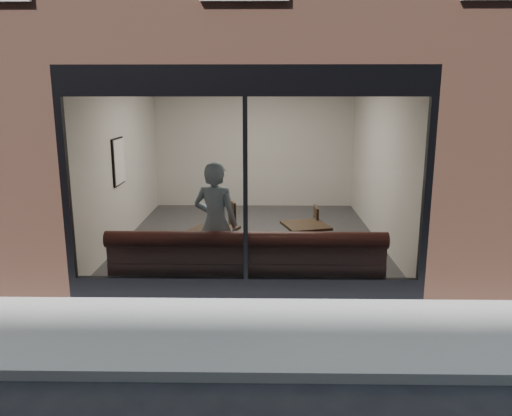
{
  "coord_description": "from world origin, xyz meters",
  "views": [
    {
      "loc": [
        0.25,
        -4.58,
        2.83
      ],
      "look_at": [
        0.14,
        2.4,
        1.23
      ],
      "focal_mm": 35.0,
      "sensor_mm": 36.0,
      "label": 1
    }
  ],
  "objects_px": {
    "cafe_table_left": "(213,230)",
    "cafe_table_right": "(306,226)",
    "cafe_chair_right": "(304,247)",
    "banquette": "(247,273)",
    "person": "(216,223)",
    "cafe_chair_left": "(222,239)"
  },
  "relations": [
    {
      "from": "cafe_table_left",
      "to": "cafe_table_right",
      "type": "bearing_deg",
      "value": 10.88
    },
    {
      "from": "cafe_table_left",
      "to": "cafe_table_right",
      "type": "height_order",
      "value": "same"
    },
    {
      "from": "cafe_table_left",
      "to": "cafe_chair_right",
      "type": "distance_m",
      "value": 1.75
    },
    {
      "from": "banquette",
      "to": "cafe_chair_right",
      "type": "distance_m",
      "value": 1.61
    },
    {
      "from": "person",
      "to": "cafe_table_right",
      "type": "bearing_deg",
      "value": -138.76
    },
    {
      "from": "person",
      "to": "cafe_chair_right",
      "type": "relative_size",
      "value": 5.06
    },
    {
      "from": "person",
      "to": "cafe_chair_left",
      "type": "relative_size",
      "value": 4.24
    },
    {
      "from": "cafe_chair_left",
      "to": "cafe_chair_right",
      "type": "distance_m",
      "value": 1.52
    },
    {
      "from": "cafe_table_left",
      "to": "cafe_chair_left",
      "type": "relative_size",
      "value": 1.47
    },
    {
      "from": "cafe_table_left",
      "to": "cafe_chair_left",
      "type": "bearing_deg",
      "value": 88.12
    },
    {
      "from": "cafe_chair_right",
      "to": "cafe_chair_left",
      "type": "bearing_deg",
      "value": -17.96
    },
    {
      "from": "banquette",
      "to": "cafe_chair_left",
      "type": "distance_m",
      "value": 1.78
    },
    {
      "from": "banquette",
      "to": "cafe_chair_left",
      "type": "height_order",
      "value": "banquette"
    },
    {
      "from": "person",
      "to": "banquette",
      "type": "bearing_deg",
      "value": 174.49
    },
    {
      "from": "cafe_chair_left",
      "to": "cafe_table_right",
      "type": "bearing_deg",
      "value": 131.74
    },
    {
      "from": "banquette",
      "to": "person",
      "type": "height_order",
      "value": "person"
    },
    {
      "from": "person",
      "to": "cafe_chair_right",
      "type": "distance_m",
      "value": 1.93
    },
    {
      "from": "cafe_table_right",
      "to": "banquette",
      "type": "bearing_deg",
      "value": -138.19
    },
    {
      "from": "cafe_table_right",
      "to": "cafe_chair_left",
      "type": "xyz_separation_m",
      "value": [
        -1.44,
        0.87,
        -0.5
      ]
    },
    {
      "from": "cafe_chair_right",
      "to": "person",
      "type": "bearing_deg",
      "value": 35.22
    },
    {
      "from": "cafe_chair_left",
      "to": "cafe_table_left",
      "type": "bearing_deg",
      "value": 70.95
    },
    {
      "from": "cafe_table_right",
      "to": "cafe_chair_right",
      "type": "height_order",
      "value": "cafe_table_right"
    }
  ]
}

